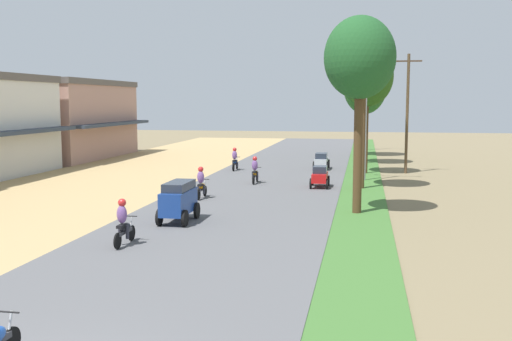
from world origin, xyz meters
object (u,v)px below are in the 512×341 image
at_px(streetlamp_near, 366,113).
at_px(car_hatchback_red, 320,176).
at_px(median_tree_third, 368,76).
at_px(streetlamp_mid, 365,103).
at_px(motorbike_ahead_fifth, 235,160).
at_px(car_van_blue, 179,199).
at_px(motorbike_ahead_second, 124,223).
at_px(median_tree_fifth, 365,87).
at_px(utility_pole_near, 407,111).
at_px(car_sedan_silver, 321,160).
at_px(motorbike_ahead_third, 201,183).
at_px(median_tree_nearest, 360,60).
at_px(motorbike_ahead_fourth, 255,171).
at_px(median_tree_second, 364,53).
at_px(median_tree_fourth, 366,81).

relative_size(streetlamp_near, car_hatchback_red, 3.67).
distance_m(median_tree_third, streetlamp_mid, 19.78).
height_order(streetlamp_near, car_hatchback_red, streetlamp_near).
height_order(streetlamp_mid, motorbike_ahead_fifth, streetlamp_mid).
height_order(car_van_blue, motorbike_ahead_second, car_van_blue).
bearing_deg(car_hatchback_red, streetlamp_near, 56.29).
height_order(median_tree_third, streetlamp_mid, median_tree_third).
distance_m(streetlamp_mid, motorbike_ahead_second, 43.38).
bearing_deg(median_tree_fifth, utility_pole_near, -77.17).
xyz_separation_m(car_sedan_silver, motorbike_ahead_second, (-5.11, -24.49, 0.11)).
height_order(utility_pole_near, car_sedan_silver, utility_pole_near).
distance_m(median_tree_third, median_tree_fifth, 13.74).
bearing_deg(motorbike_ahead_third, car_van_blue, -83.47).
height_order(median_tree_nearest, motorbike_ahead_fourth, median_tree_nearest).
relative_size(utility_pole_near, car_hatchback_red, 4.15).
bearing_deg(median_tree_fifth, median_tree_second, -90.27).
bearing_deg(median_tree_fifth, streetlamp_mid, 89.47).
bearing_deg(streetlamp_near, motorbike_ahead_third, -132.85).
xyz_separation_m(car_hatchback_red, car_sedan_silver, (-0.57, 9.26, -0.01)).
relative_size(median_tree_nearest, median_tree_third, 0.99).
bearing_deg(car_hatchback_red, motorbike_ahead_fifth, 132.18).
distance_m(median_tree_fifth, utility_pole_near, 13.31).
relative_size(median_tree_third, motorbike_ahead_third, 4.89).
xyz_separation_m(median_tree_nearest, motorbike_ahead_fifth, (-8.90, 14.90, -6.02)).
bearing_deg(motorbike_ahead_third, median_tree_fourth, 66.83).
xyz_separation_m(median_tree_nearest, streetlamp_mid, (0.33, 34.71, -1.99)).
bearing_deg(median_tree_fourth, utility_pole_near, -63.38).
xyz_separation_m(median_tree_third, streetlamp_near, (-0.09, -3.68, -2.43)).
distance_m(median_tree_third, motorbike_ahead_third, 16.21).
bearing_deg(median_tree_second, motorbike_ahead_third, -147.01).
xyz_separation_m(median_tree_fifth, motorbike_ahead_second, (-8.17, -36.45, -5.52)).
relative_size(median_tree_second, streetlamp_mid, 1.12).
distance_m(car_van_blue, motorbike_ahead_second, 4.25).
xyz_separation_m(streetlamp_near, car_van_blue, (-7.58, -14.83, -3.30)).
distance_m(median_tree_nearest, car_van_blue, 9.95).
height_order(utility_pole_near, motorbike_ahead_third, utility_pole_near).
height_order(median_tree_third, median_tree_fifth, median_tree_fifth).
bearing_deg(streetlamp_mid, utility_pole_near, -81.32).
bearing_deg(median_tree_second, car_hatchback_red, -175.89).
distance_m(motorbike_ahead_third, motorbike_ahead_fourth, 6.27).
xyz_separation_m(median_tree_third, streetlamp_mid, (-0.09, 19.69, -1.87)).
bearing_deg(car_sedan_silver, motorbike_ahead_second, -101.79).
distance_m(median_tree_second, streetlamp_mid, 27.16).
distance_m(car_hatchback_red, motorbike_ahead_second, 16.25).
xyz_separation_m(utility_pole_near, motorbike_ahead_second, (-11.09, -23.62, -3.49)).
bearing_deg(utility_pole_near, motorbike_ahead_fourth, -141.65).
xyz_separation_m(streetlamp_near, car_sedan_silver, (-3.12, 5.45, -3.58)).
bearing_deg(motorbike_ahead_second, motorbike_ahead_fifth, 92.52).
xyz_separation_m(utility_pole_near, car_van_blue, (-10.45, -19.42, -3.32)).
relative_size(median_tree_fourth, utility_pole_near, 1.05).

